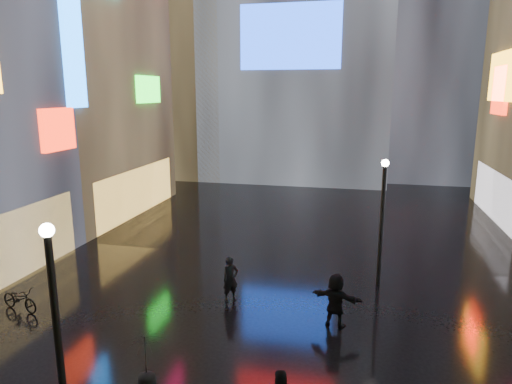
% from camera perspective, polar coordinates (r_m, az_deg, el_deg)
% --- Properties ---
extents(ground, '(140.00, 140.00, 0.00)m').
position_cam_1_polar(ground, '(21.83, 4.78, -8.45)').
color(ground, black).
rests_on(ground, ground).
extents(building_left_far, '(10.28, 12.00, 22.00)m').
position_cam_1_polar(building_left_far, '(32.42, -23.64, 17.12)').
color(building_left_far, black).
rests_on(building_left_far, ground).
extents(tower_flank_left, '(10.00, 10.00, 26.00)m').
position_cam_1_polar(tower_flank_left, '(45.74, -9.17, 18.84)').
color(tower_flank_left, black).
rests_on(tower_flank_left, ground).
extents(lamp_near, '(0.30, 0.30, 5.20)m').
position_cam_1_polar(lamp_near, '(10.82, -23.65, -15.13)').
color(lamp_near, black).
rests_on(lamp_near, ground).
extents(lamp_far, '(0.30, 0.30, 5.20)m').
position_cam_1_polar(lamp_far, '(18.88, 15.48, -2.83)').
color(lamp_far, black).
rests_on(lamp_far, ground).
extents(pedestrian_5, '(1.81, 0.93, 1.87)m').
position_cam_1_polar(pedestrian_5, '(15.90, 9.92, -13.20)').
color(pedestrian_5, black).
rests_on(pedestrian_5, ground).
extents(pedestrian_6, '(0.74, 0.72, 1.72)m').
position_cam_1_polar(pedestrian_6, '(17.50, -3.20, -10.82)').
color(pedestrian_6, black).
rests_on(pedestrian_6, ground).
extents(umbrella_2, '(1.20, 1.21, 0.91)m').
position_cam_1_polar(umbrella_2, '(10.62, -13.68, -19.12)').
color(umbrella_2, black).
rests_on(umbrella_2, pedestrian_4).
extents(bicycle, '(1.80, 0.97, 0.90)m').
position_cam_1_polar(bicycle, '(18.94, -27.44, -11.76)').
color(bicycle, black).
rests_on(bicycle, ground).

